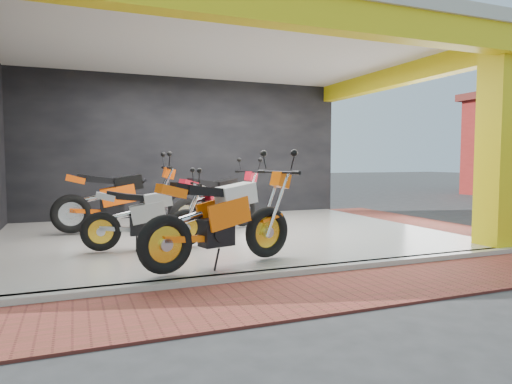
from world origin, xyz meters
TOP-DOWN VIEW (x-y plane):
  - ground at (0.00, 0.00)m, footprint 80.00×80.00m
  - showroom_floor at (0.00, 2.00)m, footprint 8.00×6.00m
  - showroom_ceiling at (0.00, 2.00)m, footprint 8.40×6.40m
  - back_wall at (0.00, 5.10)m, footprint 8.20×0.20m
  - corner_column at (3.75, -0.75)m, footprint 0.50×0.50m
  - header_beam_front at (0.00, -1.00)m, footprint 8.40×0.30m
  - header_beam_right at (4.00, 2.00)m, footprint 0.30×6.40m
  - floor_kerb at (0.00, -1.02)m, footprint 8.00×0.20m
  - paver_front at (0.00, -1.80)m, footprint 9.00×1.40m
  - paver_right at (4.80, 2.00)m, footprint 1.40×7.00m
  - moto_hero at (-0.15, -0.38)m, footprint 2.53×1.48m
  - moto_row_a at (-1.00, 0.89)m, footprint 2.01×0.83m
  - moto_row_b at (0.58, 2.57)m, footprint 2.39×1.65m
  - moto_row_d at (-1.12, 2.89)m, footprint 2.43×0.91m

SIDE VIEW (x-z plane):
  - ground at x=0.00m, z-range 0.00..0.00m
  - paver_front at x=0.00m, z-range 0.00..0.03m
  - paver_right at x=4.80m, z-range 0.00..0.03m
  - showroom_floor at x=0.00m, z-range 0.00..0.10m
  - floor_kerb at x=0.00m, z-range 0.00..0.10m
  - moto_row_a at x=-1.00m, z-range 0.10..1.30m
  - moto_row_b at x=0.58m, z-range 0.10..1.47m
  - moto_hero at x=-0.15m, z-range 0.10..1.56m
  - moto_row_d at x=-1.12m, z-range 0.10..1.58m
  - back_wall at x=0.00m, z-range 0.00..3.50m
  - corner_column at x=3.75m, z-range 0.00..3.50m
  - header_beam_front at x=0.00m, z-range 3.10..3.50m
  - header_beam_right at x=4.00m, z-range 3.10..3.50m
  - showroom_ceiling at x=0.00m, z-range 3.50..3.70m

